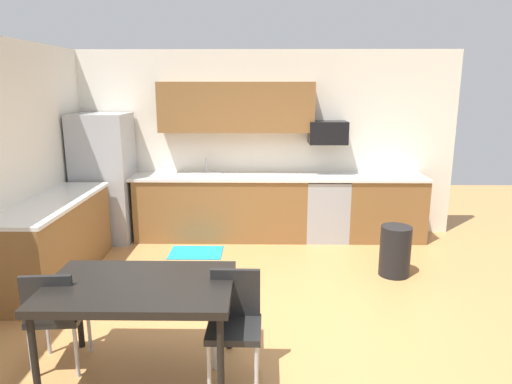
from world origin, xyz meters
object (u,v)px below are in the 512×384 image
Objects in this scene: refrigerator at (104,178)px; microwave at (328,133)px; chair_near_table at (235,318)px; oven_range at (326,208)px; trash_bin at (395,251)px; dining_table at (139,291)px; chair_far_side at (55,312)px.

refrigerator reaches higher than microwave.
oven_range is at bearing 71.24° from chair_near_table.
trash_bin is (3.82, -1.26, -0.61)m from refrigerator.
dining_table is at bearing -118.43° from microwave.
oven_range is at bearing 60.85° from dining_table.
trash_bin is at bearing -66.09° from microwave.
microwave is at bearing 113.91° from trash_bin.
chair_far_side is at bearing -127.83° from oven_range.
chair_near_table is 1.40m from chair_far_side.
refrigerator reaches higher than chair_far_side.
oven_range is at bearing -90.00° from microwave.
dining_table is (-1.85, -3.32, 0.25)m from oven_range.
refrigerator is 2.14× the size of chair_near_table.
oven_range is 1.69× the size of microwave.
chair_near_table is at bearing -131.55° from trash_bin.
chair_far_side is (0.65, -3.19, -0.41)m from refrigerator.
refrigerator is at bearing 122.08° from chair_near_table.
oven_range is 1.52× the size of trash_bin.
microwave is 2.01m from trash_bin.
dining_table is 2.33× the size of trash_bin.
dining_table is (-1.85, -3.42, -0.84)m from microwave.
refrigerator reaches higher than chair_near_table.
oven_range is (3.18, 0.08, -0.46)m from refrigerator.
oven_range reaches higher than chair_near_table.
refrigerator is 3.22m from oven_range.
microwave reaches higher than chair_near_table.
trash_bin is (0.64, -1.34, -0.16)m from oven_range.
chair_near_table is at bearing -57.92° from refrigerator.
oven_range reaches higher than trash_bin.
microwave reaches higher than dining_table.
oven_range is at bearing 52.17° from chair_far_side.
dining_table is at bearing -67.67° from refrigerator.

